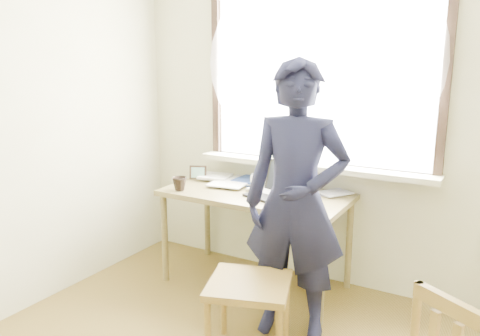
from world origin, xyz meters
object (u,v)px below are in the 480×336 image
Objects in this scene: desk at (256,202)px; mug_white at (259,181)px; work_chair at (249,293)px; mug_dark at (180,184)px; person at (296,202)px; laptop at (277,189)px.

mug_white is (-0.04, 0.13, 0.13)m from desk.
mug_dark is at bearing 147.84° from work_chair.
desk is 10.34× the size of mug_white.
person is (0.52, -0.46, 0.20)m from desk.
desk is 0.72m from person.
person is at bearing -46.32° from mug_white.
work_chair is at bearing -75.41° from laptop.
laptop is 0.75m from mug_dark.
desk is 0.24m from laptop.
mug_white is at bearing 38.02° from mug_dark.
person is at bearing 71.61° from work_chair.
mug_dark is at bearing -141.98° from mug_white.
person reaches higher than laptop.
mug_white is 0.23× the size of work_chair.
desk is 2.42× the size of work_chair.
work_chair is at bearing -32.16° from mug_dark.
desk reaches higher than work_chair.
person is at bearing -41.46° from desk.
person reaches higher than mug_dark.
mug_white is 0.08× the size of person.
mug_white is at bearing 114.98° from work_chair.
work_chair is at bearing -64.07° from desk.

